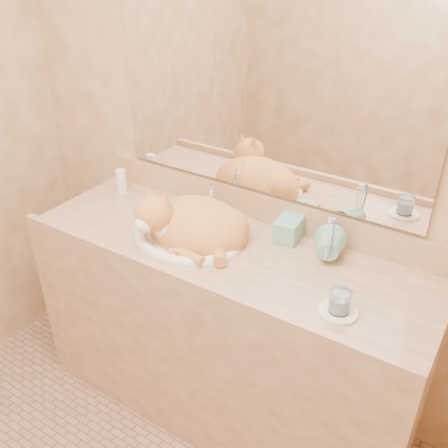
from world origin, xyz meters
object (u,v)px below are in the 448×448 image
Objects in this scene: cat at (191,223)px; water_glass at (340,301)px; vanity_counter at (225,333)px; toothbrush_cup at (328,254)px; sink_basin at (187,224)px; soap_dispenser at (284,224)px.

cat reaches higher than water_glass.
vanity_counter is 13.34× the size of toothbrush_cup.
vanity_counter is at bearing -1.72° from cat.
sink_basin is at bearing -127.64° from cat.
water_glass reaches higher than vanity_counter.
sink_basin is 0.02m from cat.
sink_basin is at bearing -160.70° from soap_dispenser.
water_glass is at bearing -59.05° from toothbrush_cup.
toothbrush_cup is 1.52× the size of water_glass.
water_glass is (0.65, -0.12, -0.02)m from cat.
soap_dispenser reaches higher than vanity_counter.
sink_basin is 1.06× the size of cat.
cat is 0.53m from toothbrush_cup.
soap_dispenser is 0.20m from toothbrush_cup.
vanity_counter is 3.64× the size of sink_basin.
vanity_counter is at bearing -165.88° from toothbrush_cup.
cat reaches higher than vanity_counter.
vanity_counter is 0.70m from water_glass.
toothbrush_cup is at bearing 14.33° from sink_basin.
soap_dispenser is (0.34, 0.15, 0.03)m from sink_basin.
sink_basin is 2.22× the size of soap_dispenser.
soap_dispenser is at bearing 36.95° from vanity_counter.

